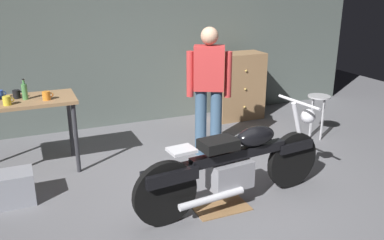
{
  "coord_description": "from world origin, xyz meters",
  "views": [
    {
      "loc": [
        -1.74,
        -3.46,
        2.17
      ],
      "look_at": [
        0.04,
        0.7,
        0.65
      ],
      "focal_mm": 38.19,
      "sensor_mm": 36.0,
      "label": 1
    }
  ],
  "objects_px": {
    "mug_yellow_tall": "(7,101)",
    "mug_blue_enamel": "(0,94)",
    "mug_orange_travel": "(47,96)",
    "shop_stool": "(318,105)",
    "bottle": "(25,91)",
    "person_standing": "(209,86)",
    "storage_bin": "(12,188)",
    "motorcycle": "(236,163)",
    "wooden_dresser": "(238,86)",
    "mug_black_matte": "(17,94)"
  },
  "relations": [
    {
      "from": "mug_black_matte",
      "to": "mug_orange_travel",
      "type": "bearing_deg",
      "value": -33.85
    },
    {
      "from": "motorcycle",
      "to": "storage_bin",
      "type": "relative_size",
      "value": 4.97
    },
    {
      "from": "wooden_dresser",
      "to": "mug_black_matte",
      "type": "relative_size",
      "value": 9.26
    },
    {
      "from": "person_standing",
      "to": "shop_stool",
      "type": "xyz_separation_m",
      "value": [
        1.72,
        -0.09,
        -0.43
      ]
    },
    {
      "from": "person_standing",
      "to": "shop_stool",
      "type": "bearing_deg",
      "value": -156.21
    },
    {
      "from": "person_standing",
      "to": "mug_blue_enamel",
      "type": "xyz_separation_m",
      "value": [
        -2.43,
        0.53,
        0.02
      ]
    },
    {
      "from": "mug_orange_travel",
      "to": "storage_bin",
      "type": "bearing_deg",
      "value": -127.39
    },
    {
      "from": "mug_yellow_tall",
      "to": "motorcycle",
      "type": "bearing_deg",
      "value": -35.65
    },
    {
      "from": "shop_stool",
      "to": "wooden_dresser",
      "type": "distance_m",
      "value": 1.42
    },
    {
      "from": "storage_bin",
      "to": "mug_orange_travel",
      "type": "height_order",
      "value": "mug_orange_travel"
    },
    {
      "from": "storage_bin",
      "to": "bottle",
      "type": "distance_m",
      "value": 1.14
    },
    {
      "from": "mug_black_matte",
      "to": "mug_blue_enamel",
      "type": "xyz_separation_m",
      "value": [
        -0.18,
        0.08,
        -0.0
      ]
    },
    {
      "from": "mug_yellow_tall",
      "to": "bottle",
      "type": "bearing_deg",
      "value": 42.17
    },
    {
      "from": "shop_stool",
      "to": "mug_yellow_tall",
      "type": "relative_size",
      "value": 5.3
    },
    {
      "from": "mug_orange_travel",
      "to": "person_standing",
      "type": "bearing_deg",
      "value": -6.99
    },
    {
      "from": "storage_bin",
      "to": "mug_blue_enamel",
      "type": "xyz_separation_m",
      "value": [
        -0.02,
        0.91,
        0.78
      ]
    },
    {
      "from": "mug_black_matte",
      "to": "mug_yellow_tall",
      "type": "height_order",
      "value": "mug_yellow_tall"
    },
    {
      "from": "mug_yellow_tall",
      "to": "bottle",
      "type": "xyz_separation_m",
      "value": [
        0.19,
        0.17,
        0.05
      ]
    },
    {
      "from": "motorcycle",
      "to": "mug_yellow_tall",
      "type": "bearing_deg",
      "value": 138.34
    },
    {
      "from": "wooden_dresser",
      "to": "mug_orange_travel",
      "type": "relative_size",
      "value": 8.92
    },
    {
      "from": "person_standing",
      "to": "mug_black_matte",
      "type": "height_order",
      "value": "person_standing"
    },
    {
      "from": "motorcycle",
      "to": "wooden_dresser",
      "type": "xyz_separation_m",
      "value": [
        1.42,
        2.49,
        0.1
      ]
    },
    {
      "from": "person_standing",
      "to": "mug_yellow_tall",
      "type": "relative_size",
      "value": 13.82
    },
    {
      "from": "wooden_dresser",
      "to": "mug_yellow_tall",
      "type": "distance_m",
      "value": 3.64
    },
    {
      "from": "person_standing",
      "to": "mug_blue_enamel",
      "type": "distance_m",
      "value": 2.49
    },
    {
      "from": "storage_bin",
      "to": "mug_yellow_tall",
      "type": "distance_m",
      "value": 0.97
    },
    {
      "from": "motorcycle",
      "to": "mug_blue_enamel",
      "type": "height_order",
      "value": "motorcycle"
    },
    {
      "from": "motorcycle",
      "to": "storage_bin",
      "type": "distance_m",
      "value": 2.32
    },
    {
      "from": "person_standing",
      "to": "storage_bin",
      "type": "bearing_deg",
      "value": 35.6
    },
    {
      "from": "bottle",
      "to": "storage_bin",
      "type": "bearing_deg",
      "value": -108.59
    },
    {
      "from": "motorcycle",
      "to": "person_standing",
      "type": "height_order",
      "value": "person_standing"
    },
    {
      "from": "mug_orange_travel",
      "to": "bottle",
      "type": "height_order",
      "value": "bottle"
    },
    {
      "from": "person_standing",
      "to": "shop_stool",
      "type": "height_order",
      "value": "person_standing"
    },
    {
      "from": "mug_blue_enamel",
      "to": "bottle",
      "type": "bearing_deg",
      "value": -33.04
    },
    {
      "from": "motorcycle",
      "to": "mug_yellow_tall",
      "type": "distance_m",
      "value": 2.58
    },
    {
      "from": "motorcycle",
      "to": "bottle",
      "type": "distance_m",
      "value": 2.55
    },
    {
      "from": "person_standing",
      "to": "mug_orange_travel",
      "type": "height_order",
      "value": "person_standing"
    },
    {
      "from": "shop_stool",
      "to": "mug_yellow_tall",
      "type": "distance_m",
      "value": 4.11
    },
    {
      "from": "shop_stool",
      "to": "bottle",
      "type": "distance_m",
      "value": 3.94
    },
    {
      "from": "mug_orange_travel",
      "to": "mug_blue_enamel",
      "type": "distance_m",
      "value": 0.57
    },
    {
      "from": "storage_bin",
      "to": "mug_blue_enamel",
      "type": "relative_size",
      "value": 4.12
    },
    {
      "from": "wooden_dresser",
      "to": "mug_blue_enamel",
      "type": "xyz_separation_m",
      "value": [
        -3.55,
        -0.67,
        0.4
      ]
    },
    {
      "from": "motorcycle",
      "to": "person_standing",
      "type": "bearing_deg",
      "value": 70.88
    },
    {
      "from": "motorcycle",
      "to": "storage_bin",
      "type": "xyz_separation_m",
      "value": [
        -2.11,
        0.91,
        -0.28
      ]
    },
    {
      "from": "mug_orange_travel",
      "to": "mug_blue_enamel",
      "type": "height_order",
      "value": "mug_orange_travel"
    },
    {
      "from": "storage_bin",
      "to": "mug_orange_travel",
      "type": "relative_size",
      "value": 3.57
    },
    {
      "from": "mug_yellow_tall",
      "to": "mug_blue_enamel",
      "type": "relative_size",
      "value": 1.13
    },
    {
      "from": "person_standing",
      "to": "storage_bin",
      "type": "height_order",
      "value": "person_standing"
    },
    {
      "from": "motorcycle",
      "to": "mug_black_matte",
      "type": "bearing_deg",
      "value": 132.37
    },
    {
      "from": "person_standing",
      "to": "mug_blue_enamel",
      "type": "relative_size",
      "value": 15.65
    }
  ]
}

